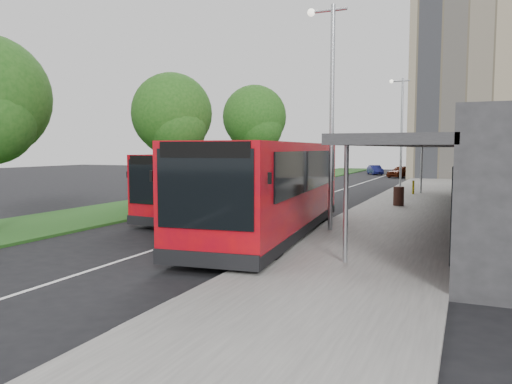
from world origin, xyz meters
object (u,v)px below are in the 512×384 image
litter_bin (399,196)px  car_near (401,171)px  lamp_post_near (330,103)px  tree_mid (172,119)px  bollard (413,187)px  car_far (375,170)px  bus_second (223,184)px  bus_main (271,189)px  tree_far (255,121)px  lamp_post_far (400,126)px

litter_bin → car_near: (-3.35, 28.45, 0.01)m
lamp_post_near → car_near: 37.61m
tree_mid → car_near: 31.90m
litter_bin → bollard: size_ratio=1.11×
lamp_post_near → litter_bin: size_ratio=8.20×
car_far → car_near: bearing=-79.6°
litter_bin → bus_second: bearing=-139.0°
tree_mid → bus_second: (5.46, -4.30, -3.32)m
bus_main → tree_mid: bearing=132.0°
tree_far → lamp_post_near: bearing=-59.7°
bollard → car_near: car_near is taller
car_far → bollard: bearing=-100.1°
bollard → bus_second: bearing=-118.2°
car_far → lamp_post_far: bearing=-100.8°
bus_main → bollard: size_ratio=13.41×
tree_mid → bollard: (12.53, 8.87, -4.20)m
tree_far → bollard: tree_far is taller
bus_main → bollard: bearing=74.4°
car_near → car_far: bearing=149.9°
tree_mid → bus_second: size_ratio=0.72×
lamp_post_far → bus_second: 18.44m
bus_main → car_far: 44.21m
lamp_post_far → bus_second: bearing=-108.2°
tree_mid → car_near: size_ratio=1.95×
lamp_post_far → bollard: lamp_post_far is taller
tree_far → car_near: (9.15, 18.28, -4.59)m
tree_mid → bollard: size_ratio=8.41×
tree_mid → lamp_post_near: bearing=-32.4°
tree_mid → car_far: 36.09m
lamp_post_near → car_far: (-5.59, 42.46, -4.16)m
bollard → car_far: 27.44m
lamp_post_far → bus_main: bearing=-94.4°
bus_second → car_far: bearing=95.0°
tree_mid → tree_far: 12.01m
bus_main → car_far: (-3.94, 44.02, -1.13)m
tree_mid → car_far: tree_mid is taller
tree_mid → bollard: bearing=35.3°
litter_bin → car_near: size_ratio=0.26×
lamp_post_near → car_near: size_ratio=2.10×
bus_main → lamp_post_near: bearing=37.7°
tree_mid → car_near: bearing=73.2°
bus_main → litter_bin: 10.92m
tree_mid → car_far: bearing=81.1°
lamp_post_near → car_near: bearing=93.0°
lamp_post_far → car_near: 17.91m
lamp_post_near → car_far: 43.03m
lamp_post_far → bus_main: (-1.65, -21.56, -3.03)m
tree_mid → bollard: 15.91m
lamp_post_near → car_near: lamp_post_near is taller
lamp_post_far → bus_second: (-5.67, -17.24, -3.25)m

